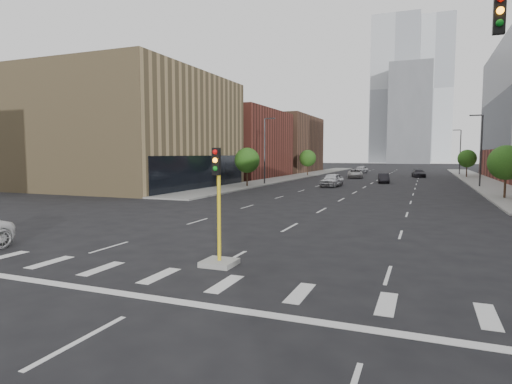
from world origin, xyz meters
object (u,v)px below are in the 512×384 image
Objects in this scene: car_near_left at (332,180)px; median_traffic_signal at (219,240)px; car_mid_right at (384,178)px; car_distant at (361,169)px; car_far_left at (355,174)px; car_deep_right at (419,173)px.

median_traffic_signal is at bearing -78.17° from car_near_left.
car_mid_right is 0.85× the size of car_distant.
car_mid_right is 31.90m from car_distant.
car_far_left is 19.20m from car_distant.
car_far_left is at bearing 94.01° from median_traffic_signal.
car_deep_right is 0.99× the size of car_distant.
car_far_left is at bearing -76.46° from car_distant.
car_deep_right is (6.00, 68.62, -0.26)m from median_traffic_signal.
car_mid_right is 0.86× the size of car_deep_right.
car_mid_right is at bearing -112.14° from car_deep_right.
car_distant is at bearing 95.57° from car_mid_right.
median_traffic_signal is 50.27m from car_mid_right.
median_traffic_signal is 68.88m from car_deep_right.
car_far_left is 1.09× the size of car_distant.
car_far_left is (-5.85, 11.88, 0.06)m from car_mid_right.
car_distant is (-5.97, 81.26, -0.12)m from median_traffic_signal.
car_near_left is 40.62m from car_distant.
car_near_left reaches higher than car_deep_right.
car_mid_right is at bearing -67.75° from car_distant.
car_deep_right is (10.09, 27.94, -0.14)m from car_near_left.
car_distant is (-1.89, 40.58, -0.00)m from car_near_left.
car_near_left is at bearing 95.73° from median_traffic_signal.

